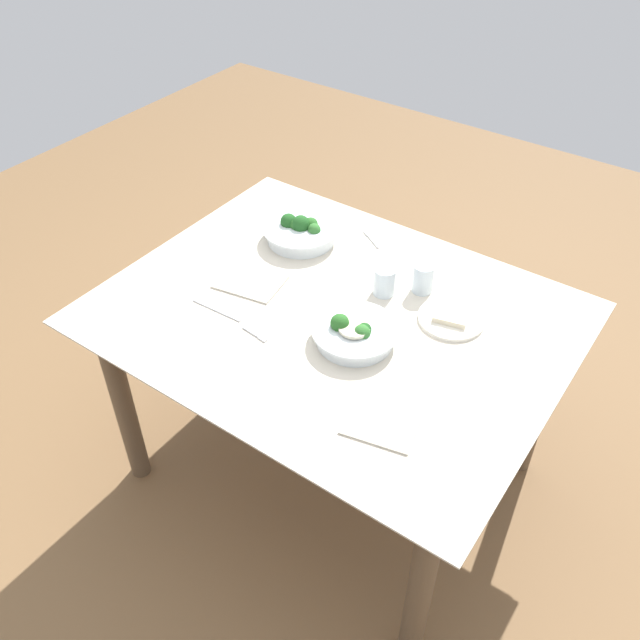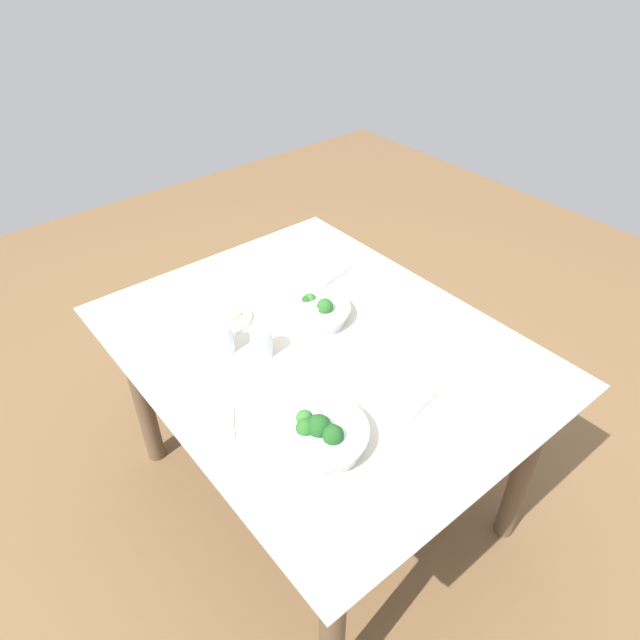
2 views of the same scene
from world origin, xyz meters
name	(u,v)px [view 2 (image 2 of 2)]	position (x,y,z in m)	size (l,w,h in m)	color
ground_plane	(319,490)	(0.00, 0.00, 0.00)	(6.00, 6.00, 0.00)	brown
dining_table	(319,369)	(0.00, 0.00, 0.65)	(1.38, 1.08, 0.76)	beige
broccoli_bowl_far	(319,434)	(-0.31, 0.26, 0.80)	(0.26, 0.26, 0.10)	white
broccoli_bowl_near	(313,311)	(0.12, -0.07, 0.79)	(0.25, 0.25, 0.09)	white
bread_side_plate	(222,317)	(0.31, 0.17, 0.77)	(0.20, 0.20, 0.03)	silver
water_glass_center	(262,343)	(0.07, 0.17, 0.81)	(0.07, 0.07, 0.09)	silver
water_glass_side	(223,338)	(0.16, 0.25, 0.81)	(0.07, 0.07, 0.10)	silver
fork_by_far_bowl	(233,425)	(-0.12, 0.40, 0.76)	(0.10, 0.07, 0.00)	#B7B7BC
fork_by_near_bowl	(396,336)	(-0.13, -0.22, 0.76)	(0.09, 0.02, 0.00)	#B7B7BC
table_knife_left	(431,365)	(-0.30, -0.20, 0.76)	(0.18, 0.01, 0.00)	#B7B7BC
napkin_folded_upper	(320,268)	(0.35, -0.28, 0.76)	(0.18, 0.17, 0.01)	#B1A997
napkin_folded_lower	(394,390)	(-0.30, -0.03, 0.76)	(0.20, 0.15, 0.01)	#B1A997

